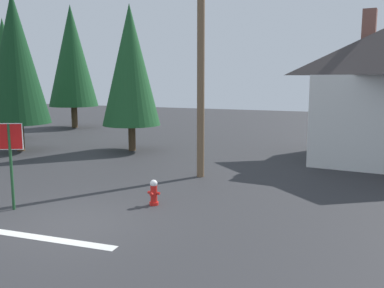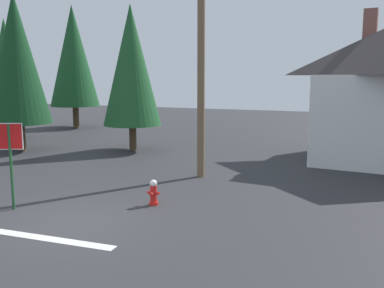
{
  "view_description": "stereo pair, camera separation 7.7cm",
  "coord_description": "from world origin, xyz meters",
  "px_view_note": "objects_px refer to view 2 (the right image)",
  "views": [
    {
      "loc": [
        6.99,
        -8.6,
        3.76
      ],
      "look_at": [
        1.68,
        4.34,
        1.56
      ],
      "focal_mm": 39.57,
      "sensor_mm": 36.0,
      "label": 1
    },
    {
      "loc": [
        7.06,
        -8.57,
        3.76
      ],
      "look_at": [
        1.68,
        4.34,
        1.56
      ],
      "focal_mm": 39.57,
      "sensor_mm": 36.0,
      "label": 2
    }
  ],
  "objects_px": {
    "stop_sign_near": "(10,148)",
    "pine_tree_far_center": "(17,59)",
    "fire_hydrant": "(153,193)",
    "pine_tree_tall_left": "(73,56)",
    "utility_pole": "(201,50)",
    "pine_tree_mid_left": "(131,65)",
    "pine_tree_short_left": "(7,69)"
  },
  "relations": [
    {
      "from": "pine_tree_tall_left",
      "to": "pine_tree_far_center",
      "type": "bearing_deg",
      "value": -67.41
    },
    {
      "from": "pine_tree_short_left",
      "to": "pine_tree_far_center",
      "type": "height_order",
      "value": "pine_tree_far_center"
    },
    {
      "from": "fire_hydrant",
      "to": "pine_tree_far_center",
      "type": "xyz_separation_m",
      "value": [
        -10.76,
        5.8,
        4.32
      ]
    },
    {
      "from": "pine_tree_mid_left",
      "to": "pine_tree_short_left",
      "type": "height_order",
      "value": "pine_tree_mid_left"
    },
    {
      "from": "fire_hydrant",
      "to": "pine_tree_far_center",
      "type": "distance_m",
      "value": 12.97
    },
    {
      "from": "stop_sign_near",
      "to": "pine_tree_far_center",
      "type": "relative_size",
      "value": 0.31
    },
    {
      "from": "pine_tree_mid_left",
      "to": "pine_tree_far_center",
      "type": "height_order",
      "value": "pine_tree_far_center"
    },
    {
      "from": "pine_tree_tall_left",
      "to": "utility_pole",
      "type": "bearing_deg",
      "value": -37.88
    },
    {
      "from": "stop_sign_near",
      "to": "pine_tree_short_left",
      "type": "distance_m",
      "value": 15.63
    },
    {
      "from": "stop_sign_near",
      "to": "pine_tree_far_center",
      "type": "distance_m",
      "value": 10.98
    },
    {
      "from": "stop_sign_near",
      "to": "pine_tree_short_left",
      "type": "relative_size",
      "value": 0.34
    },
    {
      "from": "stop_sign_near",
      "to": "pine_tree_far_center",
      "type": "bearing_deg",
      "value": 133.1
    },
    {
      "from": "pine_tree_short_left",
      "to": "pine_tree_far_center",
      "type": "relative_size",
      "value": 0.91
    },
    {
      "from": "pine_tree_tall_left",
      "to": "pine_tree_far_center",
      "type": "height_order",
      "value": "pine_tree_tall_left"
    },
    {
      "from": "stop_sign_near",
      "to": "fire_hydrant",
      "type": "distance_m",
      "value": 4.26
    },
    {
      "from": "pine_tree_tall_left",
      "to": "stop_sign_near",
      "type": "bearing_deg",
      "value": -57.06
    },
    {
      "from": "utility_pole",
      "to": "pine_tree_mid_left",
      "type": "height_order",
      "value": "utility_pole"
    },
    {
      "from": "pine_tree_far_center",
      "to": "pine_tree_short_left",
      "type": "bearing_deg",
      "value": 141.79
    },
    {
      "from": "pine_tree_short_left",
      "to": "pine_tree_tall_left",
      "type": "bearing_deg",
      "value": 91.32
    },
    {
      "from": "pine_tree_tall_left",
      "to": "pine_tree_mid_left",
      "type": "height_order",
      "value": "pine_tree_tall_left"
    },
    {
      "from": "stop_sign_near",
      "to": "utility_pole",
      "type": "bearing_deg",
      "value": 59.28
    },
    {
      "from": "pine_tree_mid_left",
      "to": "pine_tree_far_center",
      "type": "distance_m",
      "value": 5.78
    },
    {
      "from": "fire_hydrant",
      "to": "pine_tree_far_center",
      "type": "height_order",
      "value": "pine_tree_far_center"
    },
    {
      "from": "stop_sign_near",
      "to": "pine_tree_short_left",
      "type": "height_order",
      "value": "pine_tree_short_left"
    },
    {
      "from": "fire_hydrant",
      "to": "pine_tree_short_left",
      "type": "distance_m",
      "value": 17.5
    },
    {
      "from": "utility_pole",
      "to": "pine_tree_short_left",
      "type": "height_order",
      "value": "utility_pole"
    },
    {
      "from": "fire_hydrant",
      "to": "pine_tree_tall_left",
      "type": "xyz_separation_m",
      "value": [
        -14.75,
        15.39,
        4.95
      ]
    },
    {
      "from": "utility_pole",
      "to": "pine_tree_short_left",
      "type": "relative_size",
      "value": 1.26
    },
    {
      "from": "pine_tree_tall_left",
      "to": "pine_tree_mid_left",
      "type": "xyz_separation_m",
      "value": [
        9.29,
        -7.3,
        -0.97
      ]
    },
    {
      "from": "pine_tree_short_left",
      "to": "pine_tree_mid_left",
      "type": "bearing_deg",
      "value": -4.59
    },
    {
      "from": "stop_sign_near",
      "to": "pine_tree_mid_left",
      "type": "relative_size",
      "value": 0.34
    },
    {
      "from": "stop_sign_near",
      "to": "pine_tree_mid_left",
      "type": "xyz_separation_m",
      "value": [
        -1.94,
        10.02,
        2.57
      ]
    }
  ]
}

